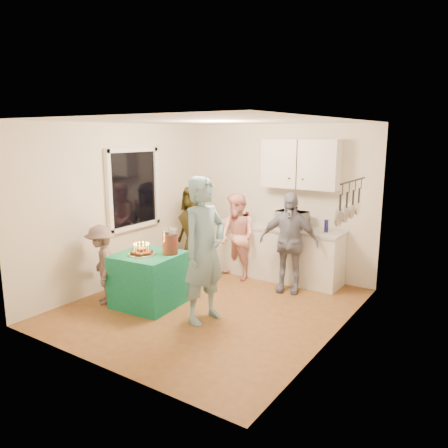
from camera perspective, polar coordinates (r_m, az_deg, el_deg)
The scene contains 19 objects.
floor at distance 6.39m, azimuth -1.77°, elevation -10.69°, with size 4.00×4.00×0.00m, color brown.
ceiling at distance 5.91m, azimuth -1.93°, elevation 13.32°, with size 4.00×4.00×0.00m, color white.
back_wall at distance 7.71m, azimuth 6.83°, elevation 3.16°, with size 3.60×3.60×0.00m, color silver.
left_wall at distance 7.20m, azimuth -13.61°, elevation 2.31°, with size 4.00×4.00×0.00m, color silver.
right_wall at distance 5.20m, azimuth 14.52°, elevation -1.26°, with size 4.00×4.00×0.00m, color silver.
window_night at distance 7.34m, azimuth -11.83°, elevation 4.54°, with size 0.04×1.00×1.20m, color black.
counter at distance 7.54m, azimuth 6.99°, elevation -3.81°, with size 2.20×0.58×0.86m, color white.
countertop at distance 7.43m, azimuth 7.08°, elevation -0.42°, with size 2.24×0.62×0.05m, color beige.
upper_cabinet at distance 7.29m, azimuth 9.95°, elevation 7.72°, with size 1.30×0.30×0.80m, color white.
pot_rack at distance 5.83m, azimuth 16.22°, elevation 3.02°, with size 0.12×1.00×0.60m, color black.
microwave at distance 7.29m, azimuth 8.80°, elevation 0.60°, with size 0.49×0.34×0.27m, color white.
party_table at distance 6.41m, azimuth -9.77°, elevation -7.14°, with size 0.85×0.85×0.76m, color #11754F.
donut_cake at distance 6.25m, azimuth -10.72°, elevation -3.17°, with size 0.38×0.38×0.18m, color #381C0C, non-canonical shape.
punch_jar at distance 6.21m, azimuth -7.05°, elevation -2.39°, with size 0.22×0.22×0.34m, color red.
man_birthday at distance 5.65m, azimuth -2.59°, elevation -3.46°, with size 0.70×0.46×1.91m, color #7AA2B2.
woman_back_left at distance 7.78m, azimuth -3.95°, elevation -0.64°, with size 0.76×0.49×1.55m, color #524817.
woman_back_center at distance 7.36m, azimuth 1.72°, elevation -1.68°, with size 0.71×0.55×1.46m, color pink.
woman_back_right at distance 6.83m, azimuth 8.43°, elevation -2.39°, with size 0.92×0.38×1.57m, color #0F1233.
child_near_left at distance 6.58m, azimuth -15.70°, elevation -5.11°, with size 0.75×0.43×1.16m, color #5C494A.
Camera 1 is at (3.44, -4.81, 2.43)m, focal length 35.00 mm.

